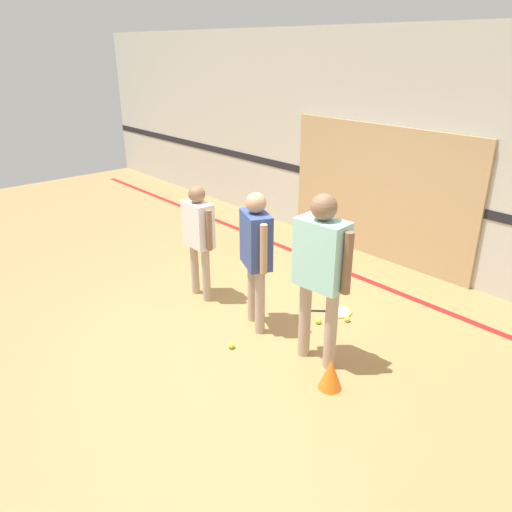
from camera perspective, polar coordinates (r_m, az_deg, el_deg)
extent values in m
plane|color=#A87F4C|center=(5.74, -1.19, -7.74)|extent=(16.00, 16.00, 0.00)
cube|color=beige|center=(7.22, 16.34, 11.43)|extent=(16.00, 0.06, 3.20)
cube|color=black|center=(7.32, 15.70, 6.99)|extent=(16.00, 0.01, 0.12)
cube|color=tan|center=(7.46, 13.77, 7.01)|extent=(3.09, 0.05, 1.93)
cube|color=red|center=(7.03, 11.09, -2.14)|extent=(14.40, 0.10, 0.01)
cylinder|color=tan|center=(5.65, -0.43, -3.97)|extent=(0.11, 0.11, 0.75)
cylinder|color=tan|center=(5.41, 0.45, -5.27)|extent=(0.11, 0.11, 0.75)
cube|color=#334784|center=(5.25, 0.00, 1.87)|extent=(0.50, 0.40, 0.59)
sphere|color=tan|center=(5.12, 0.00, 6.10)|extent=(0.22, 0.22, 0.22)
cylinder|color=tan|center=(5.49, -0.80, 2.72)|extent=(0.08, 0.08, 0.53)
cylinder|color=tan|center=(5.03, 0.88, 0.79)|extent=(0.08, 0.08, 0.53)
cylinder|color=tan|center=(6.33, -7.00, -1.36)|extent=(0.10, 0.10, 0.69)
cylinder|color=tan|center=(6.13, -5.72, -2.16)|extent=(0.10, 0.10, 0.69)
cube|color=silver|center=(6.00, -6.63, 3.60)|extent=(0.41, 0.24, 0.54)
sphere|color=brown|center=(5.88, -6.79, 7.03)|extent=(0.20, 0.20, 0.20)
cylinder|color=brown|center=(6.19, -7.79, 4.10)|extent=(0.07, 0.07, 0.49)
cylinder|color=brown|center=(5.81, -5.38, 2.94)|extent=(0.07, 0.07, 0.49)
cylinder|color=tan|center=(4.88, 8.53, -8.35)|extent=(0.12, 0.12, 0.83)
cylinder|color=tan|center=(5.04, 5.59, -7.12)|extent=(0.12, 0.12, 0.83)
cube|color=#99D8D1|center=(4.63, 7.48, 0.23)|extent=(0.51, 0.31, 0.66)
sphere|color=brown|center=(4.47, 7.77, 5.56)|extent=(0.24, 0.24, 0.24)
cylinder|color=brown|center=(4.48, 10.41, -0.84)|extent=(0.09, 0.09, 0.59)
cylinder|color=brown|center=(4.79, 4.72, 1.04)|extent=(0.09, 0.09, 0.59)
torus|color=#C6D838|center=(6.05, 9.45, -6.24)|extent=(0.44, 0.44, 0.02)
cylinder|color=silver|center=(6.05, 9.45, -6.24)|extent=(0.27, 0.27, 0.01)
cylinder|color=black|center=(6.03, 7.10, -6.23)|extent=(0.16, 0.16, 0.02)
sphere|color=black|center=(6.02, 6.12, -6.22)|extent=(0.03, 0.03, 0.03)
sphere|color=#CCE038|center=(5.31, -2.82, -10.18)|extent=(0.07, 0.07, 0.07)
sphere|color=#CCE038|center=(5.86, 10.37, -7.11)|extent=(0.07, 0.07, 0.07)
sphere|color=#CCE038|center=(5.77, 7.12, -7.39)|extent=(0.07, 0.07, 0.07)
cone|color=orange|center=(4.75, 8.53, -13.20)|extent=(0.22, 0.22, 0.30)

